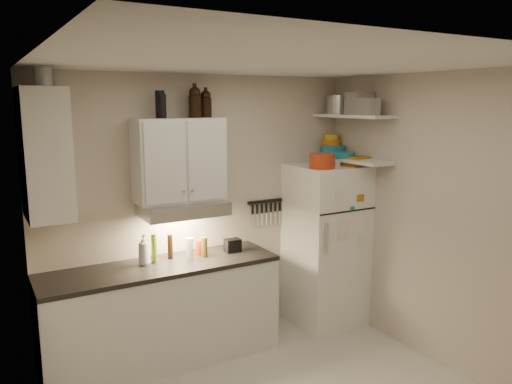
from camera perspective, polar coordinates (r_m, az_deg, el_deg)
ceiling at (r=3.48m, az=3.93°, el=14.70°), size 3.20×3.00×0.02m
back_wall at (r=4.91m, az=-6.09°, el=-2.04°), size 3.20×0.02×2.60m
left_wall at (r=3.08m, az=-22.60°, el=-10.23°), size 0.02×3.00×2.60m
right_wall at (r=4.68m, az=20.39°, el=-3.24°), size 0.02×3.00×2.60m
base_cabinet at (r=4.71m, az=-10.62°, el=-13.72°), size 2.10×0.60×0.88m
countertop at (r=4.54m, az=-10.81°, el=-8.40°), size 2.10×0.62×0.04m
upper_cabinet at (r=4.55m, az=-8.78°, el=3.64°), size 0.80×0.33×0.75m
side_cabinet at (r=4.13m, az=-22.99°, el=4.04°), size 0.33×0.55×1.00m
range_hood at (r=4.56m, az=-8.34°, el=-1.87°), size 0.76×0.46×0.12m
fridge at (r=5.35m, az=7.97°, el=-6.02°), size 0.70×0.68×1.70m
shelf_hi at (r=5.17m, az=11.04°, el=8.51°), size 0.30×0.95×0.03m
shelf_lo at (r=5.20m, az=10.88°, el=3.66°), size 0.30×0.95×0.03m
knife_strip at (r=5.20m, az=1.10°, el=-1.07°), size 0.42×0.02×0.03m
dutch_oven at (r=4.91m, az=7.56°, el=3.52°), size 0.32×0.32×0.15m
book_stack at (r=5.20m, az=10.96°, el=3.53°), size 0.26×0.31×0.10m
spice_jar at (r=5.14m, az=9.34°, el=3.52°), size 0.08×0.08×0.10m
stock_pot at (r=5.42m, az=9.50°, el=9.82°), size 0.31×0.31×0.20m
tin_a at (r=5.13m, az=11.71°, el=9.89°), size 0.23×0.21×0.22m
tin_b at (r=4.93m, az=12.70°, el=9.50°), size 0.17×0.17×0.16m
bowl_teal at (r=5.46m, az=8.77°, el=4.74°), size 0.26×0.26×0.10m
bowl_orange at (r=5.52m, az=8.57°, el=5.66°), size 0.21×0.21×0.06m
bowl_yellow at (r=5.51m, az=8.58°, el=6.25°), size 0.16×0.16×0.05m
plates at (r=5.21m, az=9.90°, el=4.21°), size 0.27×0.27×0.06m
growler_a at (r=4.58m, az=-7.00°, el=10.19°), size 0.13×0.13×0.28m
growler_b at (r=4.65m, az=-5.76°, el=10.03°), size 0.14×0.14×0.25m
thermos_a at (r=4.46m, az=-10.69°, el=9.62°), size 0.09×0.09×0.21m
thermos_b at (r=4.48m, az=-10.91°, el=9.81°), size 0.10×0.10×0.24m
side_jar at (r=4.14m, az=-23.25°, el=12.23°), size 0.16×0.16×0.18m
soap_bottle at (r=4.52m, az=-12.70°, el=-6.25°), size 0.15×0.15×0.31m
pepper_mill at (r=4.68m, az=-5.94°, el=-6.27°), size 0.07×0.07×0.19m
oil_bottle at (r=4.56m, az=-11.56°, el=-6.33°), size 0.06×0.06×0.27m
vinegar_bottle at (r=4.66m, az=-9.78°, el=-6.17°), size 0.05×0.05×0.23m
clear_bottle at (r=4.62m, az=-7.57°, el=-6.42°), size 0.09×0.09×0.20m
red_jar at (r=4.75m, az=-6.49°, el=-6.31°), size 0.09×0.09×0.14m
caddy at (r=4.82m, az=-2.69°, el=-6.11°), size 0.15×0.11×0.13m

